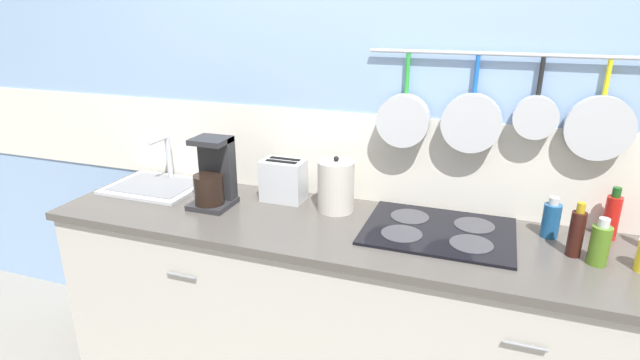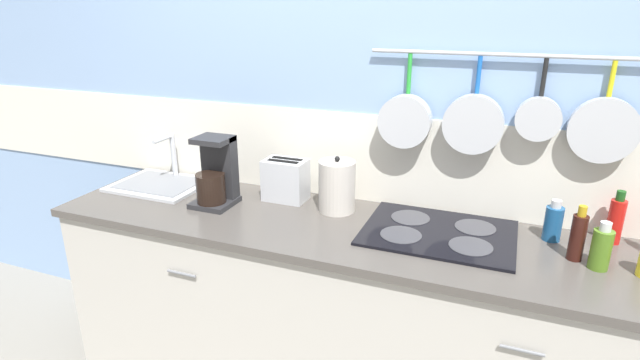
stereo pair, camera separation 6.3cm
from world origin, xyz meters
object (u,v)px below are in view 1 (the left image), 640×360
at_px(bottle_cooking_wine, 576,233).
at_px(bottle_olive_oil, 612,216).
at_px(coffee_maker, 214,178).
at_px(kettle, 336,186).
at_px(toaster, 284,180).
at_px(bottle_dish_soap, 600,244).
at_px(bottle_vinegar, 551,219).

xyz_separation_m(bottle_cooking_wine, bottle_olive_oil, (0.15, 0.21, 0.00)).
bearing_deg(bottle_olive_oil, bottle_cooking_wine, -125.58).
xyz_separation_m(coffee_maker, bottle_olive_oil, (1.66, 0.22, -0.04)).
bearing_deg(kettle, coffee_maker, -167.07).
bearing_deg(bottle_olive_oil, toaster, -177.64).
height_order(toaster, bottle_olive_oil, bottle_olive_oil).
height_order(kettle, bottle_olive_oil, kettle).
bearing_deg(coffee_maker, bottle_olive_oil, 7.52).
bearing_deg(kettle, bottle_dish_soap, -8.68).
relative_size(coffee_maker, bottle_olive_oil, 1.49).
bearing_deg(bottle_cooking_wine, bottle_dish_soap, -31.83).
height_order(toaster, kettle, kettle).
bearing_deg(bottle_vinegar, toaster, 179.71).
bearing_deg(bottle_dish_soap, bottle_vinegar, 127.64).
relative_size(kettle, bottle_vinegar, 1.52).
relative_size(kettle, bottle_dish_soap, 1.44).
bearing_deg(bottle_dish_soap, coffee_maker, 178.83).
xyz_separation_m(coffee_maker, bottle_dish_soap, (1.59, -0.03, -0.05)).
relative_size(toaster, bottle_cooking_wine, 1.03).
height_order(bottle_vinegar, bottle_cooking_wine, bottle_cooking_wine).
bearing_deg(coffee_maker, kettle, 12.93).
bearing_deg(bottle_olive_oil, bottle_dish_soap, -106.60).
relative_size(bottle_vinegar, bottle_olive_oil, 0.78).
bearing_deg(kettle, bottle_vinegar, 1.94).
relative_size(bottle_dish_soap, bottle_olive_oil, 0.83).
distance_m(kettle, bottle_dish_soap, 1.05).
relative_size(bottle_vinegar, bottle_cooking_wine, 0.80).
bearing_deg(toaster, bottle_cooking_wine, -6.89).
bearing_deg(bottle_cooking_wine, toaster, 173.11).
relative_size(coffee_maker, bottle_vinegar, 1.90).
bearing_deg(bottle_olive_oil, bottle_vinegar, -164.08).
height_order(bottle_vinegar, bottle_dish_soap, bottle_dish_soap).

